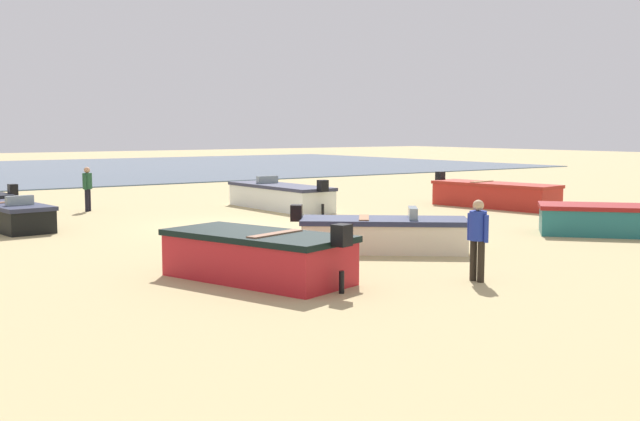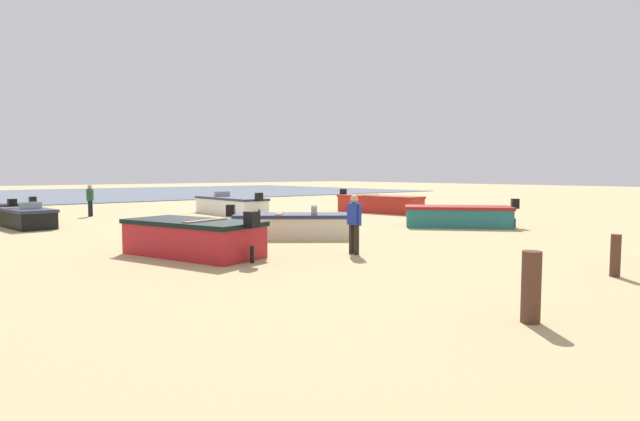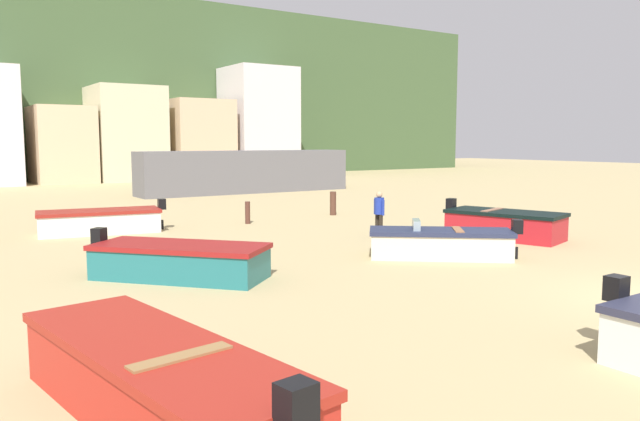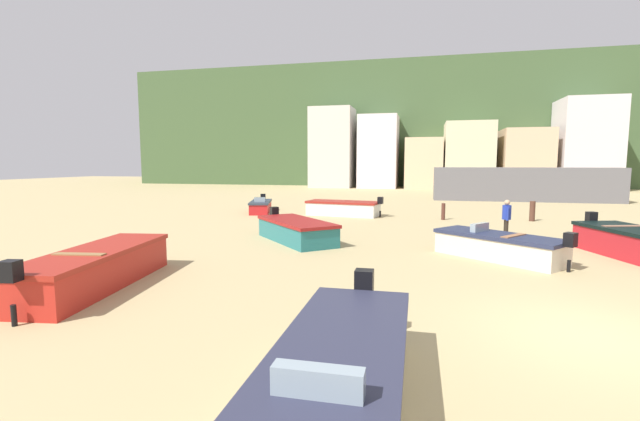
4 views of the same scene
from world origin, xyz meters
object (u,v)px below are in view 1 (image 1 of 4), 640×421
(boat_red_2, at_px, (258,256))
(beach_walker_foreground, at_px, (87,185))
(boat_cream_5, at_px, (384,234))
(boat_teal_1, at_px, (617,220))
(boat_red_3, at_px, (495,195))
(boat_white_8, at_px, (280,196))
(beach_walker_distant, at_px, (478,234))
(boat_black_0, at_px, (13,216))

(boat_red_2, height_order, beach_walker_foreground, beach_walker_foreground)
(boat_cream_5, bearing_deg, boat_teal_1, 116.93)
(boat_red_3, bearing_deg, boat_red_2, 17.31)
(boat_red_3, height_order, boat_white_8, boat_red_3)
(boat_red_2, bearing_deg, beach_walker_distant, -54.12)
(beach_walker_foreground, bearing_deg, boat_red_2, -146.61)
(boat_white_8, relative_size, beach_walker_distant, 3.38)
(boat_red_3, height_order, boat_cream_5, boat_red_3)
(boat_white_8, bearing_deg, boat_teal_1, -72.05)
(boat_red_2, bearing_deg, boat_cream_5, -0.13)
(boat_teal_1, bearing_deg, beach_walker_distant, 154.49)
(boat_red_3, bearing_deg, boat_teal_1, 58.92)
(beach_walker_foreground, bearing_deg, beach_walker_distant, -134.29)
(boat_teal_1, height_order, boat_white_8, boat_white_8)
(boat_black_0, height_order, boat_red_3, boat_red_3)
(boat_white_8, xyz_separation_m, beach_walker_foreground, (6.21, -3.29, 0.48))
(boat_cream_5, xyz_separation_m, boat_white_8, (-3.37, -10.07, 0.04))
(boat_red_3, xyz_separation_m, beach_walker_distant, (11.25, 9.69, 0.47))
(boat_black_0, distance_m, boat_red_3, 17.15)
(boat_red_2, distance_m, boat_red_3, 16.33)
(boat_teal_1, xyz_separation_m, beach_walker_foreground, (10.12, -14.93, 0.52))
(boat_teal_1, bearing_deg, boat_red_3, 25.61)
(beach_walker_foreground, bearing_deg, boat_red_3, -80.68)
(boat_teal_1, distance_m, boat_red_2, 11.66)
(boat_teal_1, xyz_separation_m, boat_red_3, (-3.05, -7.31, 0.05))
(boat_teal_1, bearing_deg, beach_walker_foreground, 82.42)
(boat_black_0, bearing_deg, boat_cream_5, 117.78)
(boat_red_2, bearing_deg, boat_white_8, 38.62)
(boat_red_3, xyz_separation_m, boat_cream_5, (10.34, 5.75, -0.06))
(boat_red_2, distance_m, boat_cream_5, 4.57)
(boat_black_0, distance_m, boat_red_2, 11.09)
(boat_teal_1, relative_size, boat_white_8, 0.78)
(boat_white_8, relative_size, beach_walker_foreground, 3.38)
(boat_red_2, height_order, boat_cream_5, boat_red_2)
(beach_walker_foreground, height_order, beach_walker_distant, same)
(boat_black_0, xyz_separation_m, beach_walker_distant, (-5.47, 13.51, 0.54))
(boat_teal_1, bearing_deg, boat_black_0, 99.13)
(boat_red_3, distance_m, boat_white_8, 8.20)
(boat_white_8, bearing_deg, boat_red_3, -32.47)
(boat_red_3, relative_size, boat_white_8, 0.97)
(boat_black_0, distance_m, boat_white_8, 9.77)
(boat_white_8, bearing_deg, beach_walker_distant, -107.64)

